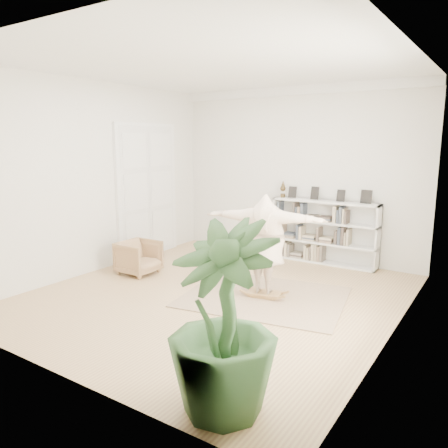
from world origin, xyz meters
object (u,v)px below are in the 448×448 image
object	(u,v)px
bookshelf	(324,233)
rocker_board	(264,293)
houseplant	(223,320)
armchair	(139,257)
person	(265,242)

from	to	relation	value
bookshelf	rocker_board	distance (m)	2.56
rocker_board	houseplant	size ratio (longest dim) A/B	0.31
bookshelf	armchair	world-z (taller)	bookshelf
bookshelf	houseplant	bearing A→B (deg)	-78.82
person	houseplant	world-z (taller)	houseplant
bookshelf	armchair	xyz separation A→B (m)	(-2.65, -2.66, -0.32)
houseplant	bookshelf	bearing A→B (deg)	101.18
rocker_board	bookshelf	bearing A→B (deg)	79.04
person	armchair	bearing A→B (deg)	-6.54
armchair	person	distance (m)	2.69
rocker_board	houseplant	world-z (taller)	houseplant
armchair	rocker_board	world-z (taller)	armchair
bookshelf	armchair	distance (m)	3.77
armchair	houseplant	xyz separation A→B (m)	(3.71, -2.71, 0.59)
bookshelf	rocker_board	xyz separation A→B (m)	(-0.04, -2.50, -0.57)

